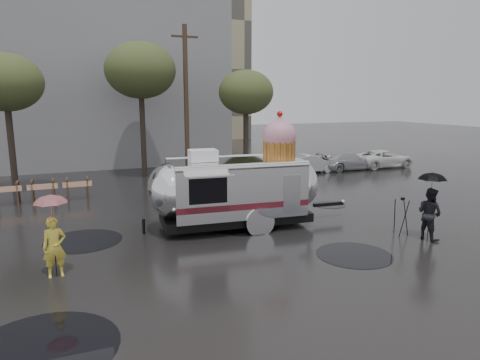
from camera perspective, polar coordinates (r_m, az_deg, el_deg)
name	(u,v)px	position (r m, az deg, el deg)	size (l,w,h in m)	color
ground	(230,256)	(13.22, -1.28, -10.14)	(120.00, 120.00, 0.00)	black
puddles	(207,248)	(13.94, -4.45, -9.03)	(13.82, 11.39, 0.01)	black
grey_building	(67,74)	(35.59, -22.09, 12.92)	(22.00, 12.00, 13.00)	slate
utility_pole	(186,100)	(26.45, -7.19, 10.52)	(1.60, 0.28, 9.00)	#473323
tree_left	(5,83)	(24.69, -28.83, 11.28)	(3.64, 3.64, 6.95)	#382D26
tree_mid	(140,71)	(26.95, -13.15, 13.99)	(4.20, 4.20, 8.03)	#382D26
tree_right	(246,93)	(26.65, 0.80, 11.54)	(3.36, 3.36, 6.42)	#382D26
barricade_row	(43,190)	(21.95, -24.76, -1.23)	(4.30, 0.80, 1.00)	#473323
parked_cars	(332,160)	(28.84, 12.22, 2.60)	(13.20, 1.90, 1.50)	silver
airstream_trailer	(238,186)	(15.89, -0.31, -0.79)	(8.08, 3.27, 4.36)	silver
person_left	(54,247)	(12.58, -23.50, -8.22)	(0.59, 0.40, 1.65)	yellow
umbrella_pink	(51,208)	(12.28, -23.89, -3.38)	(1.08, 1.08, 2.28)	#D97F86
person_right	(429,214)	(15.88, 23.94, -4.12)	(0.86, 0.48, 1.78)	black
umbrella_black	(432,183)	(15.66, 24.23, -0.41)	(1.15, 1.15, 2.33)	black
tripod	(402,213)	(16.03, 20.76, -4.17)	(0.53, 0.56, 1.36)	black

